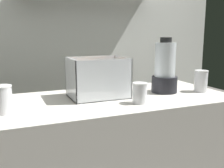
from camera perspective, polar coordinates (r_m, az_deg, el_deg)
back_wall_unit at (r=2.21m, az=-7.78°, el=10.69°), size 2.60×0.24×2.50m
carrot_display_bin at (r=1.53m, az=-3.19°, el=-0.21°), size 0.32×0.24×0.23m
blender_pitcher at (r=1.68m, az=11.26°, el=3.01°), size 0.16×0.16×0.34m
juice_cup_orange_far_left at (r=1.32m, az=-22.52°, el=-3.37°), size 0.09×0.09×0.13m
juice_cup_mango_left at (r=1.41m, az=5.99°, el=-2.19°), size 0.08×0.08×0.11m
juice_cup_mango_middle at (r=1.77m, az=18.52°, el=0.42°), size 0.08×0.08×0.14m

